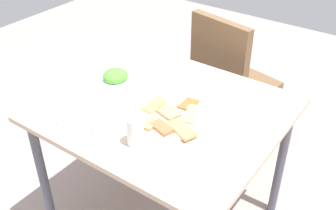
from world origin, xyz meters
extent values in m
cube|color=beige|center=(0.00, 0.00, 0.72)|extent=(1.01, 0.90, 0.02)
cylinder|color=#4B4D5A|center=(-0.45, -0.39, 0.35)|extent=(0.04, 0.04, 0.70)
cylinder|color=#4B4D5A|center=(-0.45, 0.39, 0.35)|extent=(0.04, 0.04, 0.70)
cylinder|color=#4B4D5A|center=(0.45, 0.39, 0.35)|extent=(0.04, 0.04, 0.70)
cube|color=brown|center=(-0.04, 0.82, 0.42)|extent=(0.50, 0.50, 0.06)
cube|color=brown|center=(-0.08, 0.64, 0.68)|extent=(0.40, 0.13, 0.46)
cylinder|color=#273431|center=(0.18, 0.97, 0.20)|extent=(0.03, 0.03, 0.39)
cylinder|color=#273431|center=(-0.19, 1.05, 0.20)|extent=(0.03, 0.03, 0.39)
cylinder|color=#273431|center=(0.10, 0.60, 0.20)|extent=(0.03, 0.03, 0.39)
cylinder|color=#273431|center=(-0.27, 0.68, 0.20)|extent=(0.03, 0.03, 0.39)
cylinder|color=white|center=(0.07, -0.04, 0.73)|extent=(0.34, 0.34, 0.01)
cube|color=tan|center=(0.06, -0.05, 0.75)|extent=(0.11, 0.09, 0.02)
cube|color=tan|center=(0.14, 0.00, 0.75)|extent=(0.09, 0.14, 0.01)
cube|color=#D95E38|center=(0.09, -0.15, 0.75)|extent=(0.11, 0.08, 0.02)
cube|color=beige|center=(0.02, 0.05, 0.75)|extent=(0.09, 0.14, 0.01)
cube|color=brown|center=(0.09, 0.06, 0.75)|extent=(0.07, 0.10, 0.01)
cube|color=tan|center=(0.04, -0.15, 0.75)|extent=(0.05, 0.10, 0.02)
cube|color=tan|center=(0.16, -0.11, 0.75)|extent=(0.15, 0.11, 0.01)
cube|color=tan|center=(-0.03, -0.03, 0.75)|extent=(0.06, 0.13, 0.01)
cylinder|color=white|center=(-0.33, 0.05, 0.73)|extent=(0.23, 0.23, 0.01)
ellipsoid|color=#4F9A35|center=(-0.33, 0.05, 0.76)|extent=(0.14, 0.14, 0.07)
cylinder|color=silver|center=(0.06, -0.27, 0.79)|extent=(0.07, 0.07, 0.12)
cube|color=white|center=(-0.21, -0.34, 0.73)|extent=(0.17, 0.17, 0.00)
cube|color=silver|center=(-0.21, -0.36, 0.73)|extent=(0.17, 0.03, 0.00)
cube|color=silver|center=(-0.21, -0.32, 0.73)|extent=(0.16, 0.05, 0.00)
camera|label=1|loc=(0.87, -1.19, 1.72)|focal=42.88mm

